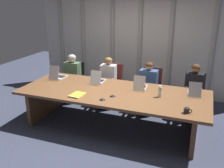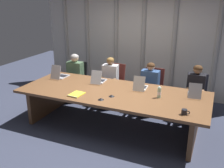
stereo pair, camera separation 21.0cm
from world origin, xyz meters
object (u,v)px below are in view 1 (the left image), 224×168
object	(u,v)px
conference_mic_left_side	(102,99)
person_center	(147,85)
laptop_left_end	(58,76)
office_chair_center	(150,94)
person_left_mid	(107,79)
person_right_mid	(194,89)
laptop_center	(140,86)
office_chair_left_end	(74,85)
laptop_left_mid	(98,80)
person_left_end	(71,75)
conference_mic_middle	(113,96)
office_chair_left_mid	(111,89)
water_bottle_primary	(160,92)
office_chair_right_mid	(193,100)
coffee_mug_near	(187,111)
spiral_notepad	(77,95)
laptop_right_mid	(194,92)

from	to	relation	value
conference_mic_left_side	person_center	bearing A→B (deg)	71.23
laptop_left_end	office_chair_center	size ratio (longest dim) A/B	0.46
person_left_mid	person_right_mid	bearing A→B (deg)	85.71
person_center	laptop_left_end	bearing A→B (deg)	-71.14
laptop_center	person_right_mid	bearing A→B (deg)	-60.67
office_chair_left_end	office_chair_center	size ratio (longest dim) A/B	0.95
laptop_left_mid	person_left_end	size ratio (longest dim) A/B	0.38
office_chair_center	laptop_center	bearing A→B (deg)	-1.28
office_chair_left_end	conference_mic_middle	world-z (taller)	office_chair_left_end
person_right_mid	conference_mic_left_side	bearing A→B (deg)	-45.41
laptop_center	person_center	bearing A→B (deg)	-3.70
office_chair_left_mid	water_bottle_primary	distance (m)	1.81
office_chair_right_mid	water_bottle_primary	world-z (taller)	water_bottle_primary
office_chair_center	person_center	bearing A→B (deg)	-10.60
laptop_center	person_center	size ratio (longest dim) A/B	0.37
office_chair_center	water_bottle_primary	distance (m)	1.26
office_chair_left_mid	office_chair_right_mid	size ratio (longest dim) A/B	1.03
person_center	conference_mic_left_side	distance (m)	1.52
laptop_left_mid	office_chair_left_mid	bearing A→B (deg)	-6.49
laptop_center	office_chair_right_mid	bearing A→B (deg)	-54.59
laptop_left_end	office_chair_left_end	world-z (taller)	laptop_left_end
office_chair_center	water_bottle_primary	xyz separation A→B (m)	(0.40, -1.09, 0.50)
laptop_left_end	conference_mic_left_side	xyz separation A→B (m)	(1.41, -0.80, -0.04)
person_left_end	coffee_mug_near	distance (m)	3.24
conference_mic_left_side	spiral_notepad	distance (m)	0.53
laptop_left_mid	laptop_right_mid	size ratio (longest dim) A/B	1.06
conference_mic_middle	coffee_mug_near	bearing A→B (deg)	-10.02
office_chair_left_end	water_bottle_primary	distance (m)	2.67
office_chair_center	person_right_mid	size ratio (longest dim) A/B	0.81
laptop_right_mid	office_chair_center	world-z (taller)	laptop_right_mid
person_right_mid	office_chair_center	bearing A→B (deg)	-99.38
office_chair_left_mid	person_left_end	distance (m)	1.07
laptop_right_mid	person_left_end	size ratio (longest dim) A/B	0.36
office_chair_left_mid	office_chair_center	distance (m)	0.96
person_left_mid	coffee_mug_near	size ratio (longest dim) A/B	8.77
office_chair_center	person_center	size ratio (longest dim) A/B	0.84
person_left_mid	office_chair_left_mid	bearing A→B (deg)	162.45
conference_mic_left_side	person_left_mid	bearing A→B (deg)	108.32
office_chair_right_mid	coffee_mug_near	distance (m)	1.67
office_chair_right_mid	person_right_mid	size ratio (longest dim) A/B	0.79
person_left_mid	conference_mic_left_side	distance (m)	1.52
laptop_left_end	conference_mic_middle	xyz separation A→B (m)	(1.53, -0.58, -0.04)
office_chair_left_mid	person_center	xyz separation A→B (m)	(0.92, -0.16, 0.28)
laptop_center	laptop_right_mid	xyz separation A→B (m)	(1.02, 0.02, -0.00)
person_left_mid	coffee_mug_near	bearing A→B (deg)	48.63
coffee_mug_near	person_center	bearing A→B (deg)	123.47
person_left_mid	person_center	size ratio (longest dim) A/B	1.02
person_left_end	office_chair_center	bearing A→B (deg)	93.08
person_left_mid	conference_mic_middle	distance (m)	1.35
office_chair_left_end	office_chair_right_mid	xyz separation A→B (m)	(2.93, 0.00, 0.01)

